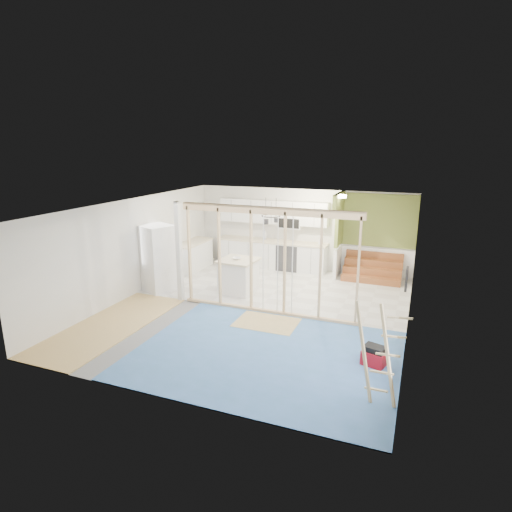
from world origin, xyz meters
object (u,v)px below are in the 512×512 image
at_px(island, 238,276).
at_px(ladder, 379,354).
at_px(fridge, 158,258).
at_px(toolbox, 374,356).

height_order(island, ladder, ladder).
xyz_separation_m(fridge, island, (2.12, 0.65, -0.46)).
bearing_deg(toolbox, ladder, -65.63).
height_order(toolbox, ladder, ladder).
bearing_deg(ladder, toolbox, 118.52).
relative_size(fridge, ladder, 1.13).
xyz_separation_m(island, ladder, (4.10, -3.96, 0.37)).
xyz_separation_m(fridge, ladder, (6.22, -3.31, -0.09)).
xyz_separation_m(toolbox, ladder, (0.16, -1.18, 0.65)).
height_order(fridge, island, fridge).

